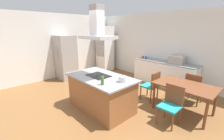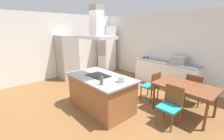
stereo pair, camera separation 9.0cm
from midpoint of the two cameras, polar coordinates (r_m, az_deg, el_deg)
name	(u,v)px [view 2 (the right image)]	position (r m, az deg, el deg)	size (l,w,h in m)	color
ground	(136,92)	(5.20, 9.63, -8.44)	(16.00, 16.00, 0.00)	brown
wall_back	(166,48)	(6.28, 20.33, 7.80)	(7.20, 0.10, 2.70)	white
wall_left	(71,45)	(7.18, -14.86, 9.13)	(0.10, 8.80, 2.70)	white
kitchen_island	(101,92)	(4.04, -3.66, -8.52)	(1.82, 1.05, 0.90)	#995B33
cooktop	(98,75)	(3.94, -4.62, -2.08)	(0.60, 0.44, 0.01)	black
tea_kettle	(122,79)	(3.46, 4.41, -3.49)	(0.23, 0.18, 0.17)	silver
olive_oil_bottle	(102,80)	(3.29, -3.22, -3.93)	(0.07, 0.07, 0.24)	#47722D
back_counter	(165,73)	(6.02, 19.99, -1.26)	(2.36, 0.62, 0.90)	white
countertop_microwave	(179,60)	(5.70, 24.47, 3.48)	(0.50, 0.38, 0.28)	#9E9993
coffee_mug_red	(144,57)	(6.35, 12.54, 4.77)	(0.08, 0.08, 0.09)	red
coffee_mug_blue	(147,58)	(6.31, 13.71, 4.63)	(0.08, 0.08, 0.09)	#2D56B2
wall_oven_stack	(107,49)	(7.67, -1.71, 8.15)	(0.70, 0.66, 2.20)	white
refrigerator	(67,57)	(6.62, -16.26, 4.65)	(0.80, 0.73, 1.82)	#9E9993
dining_table	(185,89)	(4.15, 26.58, -6.33)	(1.40, 0.90, 0.75)	brown
chair_at_left_end	(153,85)	(4.58, 15.72, -5.35)	(0.42, 0.42, 0.89)	teal
chair_facing_back_wall	(194,88)	(4.80, 29.36, -5.86)	(0.42, 0.42, 0.89)	teal
chair_facing_island	(171,103)	(3.65, 22.25, -11.56)	(0.42, 0.42, 0.89)	teal
range_hood	(97,28)	(3.76, -5.03, 15.56)	(0.90, 0.55, 0.78)	#ADADB2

